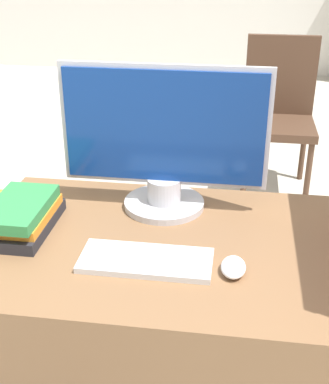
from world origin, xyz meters
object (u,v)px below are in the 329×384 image
Objects in this scene: keyboard at (146,260)px; mouse at (233,267)px; monitor at (164,142)px; book_stack at (18,216)px; far_chair at (279,108)px.

keyboard is 3.51× the size of mouse.
monitor reaches higher than mouse.
book_stack is (-0.38, -0.20, -0.17)m from monitor.
book_stack is at bearing -58.58° from far_chair.
mouse is at bearing -2.30° from keyboard.
far_chair is (0.45, 2.18, -0.25)m from keyboard.
mouse is 0.10× the size of far_chair.
monitor is 0.46m from book_stack.
book_stack reaches higher than mouse.
mouse is 2.21m from far_chair.
far_chair reaches higher than book_stack.
monitor reaches higher than far_chair.
keyboard is 0.40m from book_stack.
keyboard is at bearing -90.07° from monitor.
monitor is 0.64× the size of far_chair.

